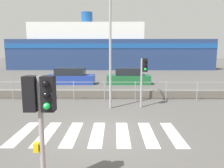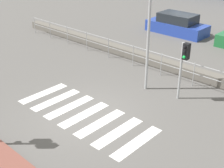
# 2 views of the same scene
# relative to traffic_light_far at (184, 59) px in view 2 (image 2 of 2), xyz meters

# --- Properties ---
(ground_plane) EXTENTS (160.00, 160.00, 0.00)m
(ground_plane) POSITION_rel_traffic_light_far_xyz_m (-2.09, -3.71, -1.88)
(ground_plane) COLOR #565451
(crosswalk) EXTENTS (5.85, 2.40, 0.01)m
(crosswalk) POSITION_rel_traffic_light_far_xyz_m (-2.11, -3.71, -1.88)
(crosswalk) COLOR silver
(crosswalk) RESTS_ON ground_plane
(seawall) EXTENTS (24.28, 0.55, 0.48)m
(seawall) POSITION_rel_traffic_light_far_xyz_m (-2.09, 2.41, -1.65)
(seawall) COLOR #605B54
(seawall) RESTS_ON ground_plane
(harbor_fence) EXTENTS (21.89, 0.04, 1.17)m
(harbor_fence) POSITION_rel_traffic_light_far_xyz_m (-2.09, 1.54, -1.11)
(harbor_fence) COLOR #9EA0A3
(harbor_fence) RESTS_ON ground_plane
(traffic_light_far) EXTENTS (0.34, 0.32, 2.56)m
(traffic_light_far) POSITION_rel_traffic_light_far_xyz_m (0.00, 0.00, 0.00)
(traffic_light_far) COLOR #9EA0A3
(traffic_light_far) RESTS_ON ground_plane
(streetlamp) EXTENTS (0.32, 1.33, 6.08)m
(streetlamp) POSITION_rel_traffic_light_far_xyz_m (-1.71, -0.45, 1.90)
(streetlamp) COLOR #9EA0A3
(streetlamp) RESTS_ON ground_plane
(parked_car_blue) EXTENTS (4.31, 1.83, 1.43)m
(parked_car_blue) POSITION_rel_traffic_light_far_xyz_m (-5.47, 8.40, -1.28)
(parked_car_blue) COLOR #233D9E
(parked_car_blue) RESTS_ON ground_plane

